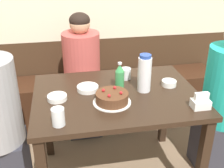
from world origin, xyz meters
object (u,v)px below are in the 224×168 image
(bench_seat, at_px, (100,99))
(birthday_cake, at_px, (112,98))
(glass_tumbler_short, at_px, (126,74))
(person_pale_blue_shirt, at_px, (83,80))
(bowl_rice_small, at_px, (57,98))
(water_pitcher, at_px, (144,73))
(napkin_holder, at_px, (201,102))
(soju_bottle, at_px, (120,77))
(bowl_side_dish, at_px, (169,83))
(glass_water_tall, at_px, (58,117))
(bowl_soup_white, at_px, (88,88))

(bench_seat, bearing_deg, birthday_cake, -93.15)
(glass_tumbler_short, xyz_separation_m, person_pale_blue_shirt, (-0.30, 0.45, -0.23))
(bowl_rice_small, relative_size, person_pale_blue_shirt, 0.11)
(water_pitcher, height_order, bowl_rice_small, water_pitcher)
(napkin_holder, distance_m, glass_tumbler_short, 0.62)
(birthday_cake, relative_size, soju_bottle, 1.23)
(person_pale_blue_shirt, bearing_deg, glass_tumbler_short, 33.55)
(bowl_side_dish, relative_size, glass_water_tall, 1.01)
(bowl_side_dish, bearing_deg, person_pale_blue_shirt, 132.90)
(bowl_rice_small, distance_m, glass_tumbler_short, 0.57)
(napkin_holder, relative_size, bowl_side_dish, 1.05)
(bowl_soup_white, height_order, glass_tumbler_short, glass_tumbler_short)
(soju_bottle, height_order, bowl_soup_white, soju_bottle)
(bowl_rice_small, bearing_deg, bench_seat, 64.74)
(glass_water_tall, bearing_deg, water_pitcher, 28.34)
(water_pitcher, bearing_deg, glass_tumbler_short, 110.50)
(water_pitcher, distance_m, soju_bottle, 0.17)
(bowl_side_dish, bearing_deg, glass_tumbler_short, 148.29)
(soju_bottle, bearing_deg, glass_water_tall, -139.04)
(bench_seat, bearing_deg, bowl_side_dish, -63.06)
(bowl_side_dish, xyz_separation_m, glass_tumbler_short, (-0.28, 0.17, 0.02))
(water_pitcher, xyz_separation_m, glass_water_tall, (-0.59, -0.32, -0.08))
(napkin_holder, bearing_deg, soju_bottle, 141.82)
(glass_tumbler_short, bearing_deg, napkin_holder, -54.51)
(bench_seat, bearing_deg, bowl_rice_small, -115.26)
(glass_tumbler_short, bearing_deg, bowl_rice_small, -155.49)
(soju_bottle, height_order, bowl_side_dish, soju_bottle)
(water_pitcher, distance_m, bowl_soup_white, 0.41)
(bowl_soup_white, bearing_deg, glass_tumbler_short, 24.12)
(bench_seat, distance_m, napkin_holder, 1.32)
(napkin_holder, xyz_separation_m, bowl_soup_white, (-0.66, 0.37, -0.02))
(bench_seat, distance_m, water_pitcher, 1.05)
(water_pitcher, relative_size, glass_water_tall, 2.54)
(bowl_rice_small, bearing_deg, birthday_cake, -16.80)
(water_pitcher, distance_m, bowl_side_dish, 0.23)
(birthday_cake, distance_m, bowl_soup_white, 0.24)
(birthday_cake, bearing_deg, glass_tumbler_short, 63.42)
(water_pitcher, relative_size, soju_bottle, 1.33)
(bowl_soup_white, height_order, person_pale_blue_shirt, person_pale_blue_shirt)
(napkin_holder, height_order, bowl_rice_small, napkin_holder)
(water_pitcher, height_order, bowl_soup_white, water_pitcher)
(birthday_cake, xyz_separation_m, soju_bottle, (0.09, 0.18, 0.06))
(bench_seat, relative_size, bowl_rice_small, 18.47)
(bowl_side_dish, bearing_deg, water_pitcher, -169.15)
(water_pitcher, height_order, napkin_holder, water_pitcher)
(bowl_soup_white, height_order, bowl_side_dish, bowl_side_dish)
(bench_seat, distance_m, bowl_side_dish, 1.02)
(glass_water_tall, relative_size, person_pale_blue_shirt, 0.09)
(birthday_cake, relative_size, glass_water_tall, 2.36)
(napkin_holder, height_order, bowl_side_dish, napkin_holder)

